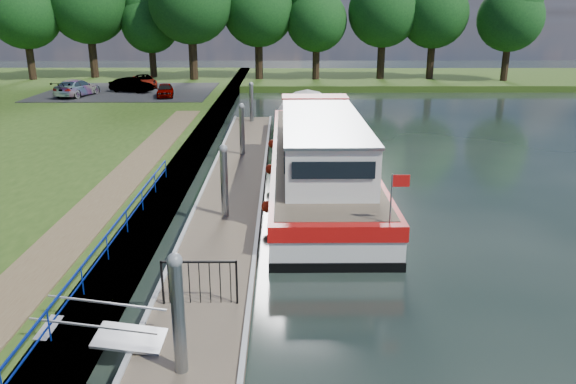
{
  "coord_description": "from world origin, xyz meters",
  "views": [
    {
      "loc": [
        2.03,
        -10.08,
        7.21
      ],
      "look_at": [
        2.2,
        8.04,
        1.4
      ],
      "focal_mm": 35.0,
      "sensor_mm": 36.0,
      "label": 1
    }
  ],
  "objects_px": {
    "barge": "(317,152)",
    "car_c": "(77,88)",
    "pontoon": "(236,184)",
    "car_a": "(165,90)",
    "car_b": "(131,85)",
    "car_d": "(144,81)"
  },
  "relations": [
    {
      "from": "barge",
      "to": "car_c",
      "type": "distance_m",
      "value": 26.94
    },
    {
      "from": "pontoon",
      "to": "car_a",
      "type": "distance_m",
      "value": 22.84
    },
    {
      "from": "barge",
      "to": "car_b",
      "type": "relative_size",
      "value": 5.88
    },
    {
      "from": "barge",
      "to": "car_b",
      "type": "distance_m",
      "value": 26.49
    },
    {
      "from": "car_b",
      "to": "car_c",
      "type": "relative_size",
      "value": 0.79
    },
    {
      "from": "pontoon",
      "to": "barge",
      "type": "relative_size",
      "value": 1.42
    },
    {
      "from": "pontoon",
      "to": "car_b",
      "type": "xyz_separation_m",
      "value": [
        -10.66,
        24.43,
        1.24
      ]
    },
    {
      "from": "barge",
      "to": "car_d",
      "type": "bearing_deg",
      "value": 118.64
    },
    {
      "from": "car_a",
      "to": "barge",
      "type": "bearing_deg",
      "value": -69.76
    },
    {
      "from": "car_a",
      "to": "car_b",
      "type": "distance_m",
      "value": 4.41
    },
    {
      "from": "car_a",
      "to": "car_c",
      "type": "distance_m",
      "value": 7.15
    },
    {
      "from": "pontoon",
      "to": "barge",
      "type": "bearing_deg",
      "value": 30.34
    },
    {
      "from": "car_a",
      "to": "car_b",
      "type": "xyz_separation_m",
      "value": [
        -3.41,
        2.81,
        0.06
      ]
    },
    {
      "from": "car_d",
      "to": "pontoon",
      "type": "bearing_deg",
      "value": -90.24
    },
    {
      "from": "pontoon",
      "to": "car_c",
      "type": "relative_size",
      "value": 6.57
    },
    {
      "from": "car_b",
      "to": "car_d",
      "type": "xyz_separation_m",
      "value": [
        0.37,
        3.09,
        -0.03
      ]
    },
    {
      "from": "barge",
      "to": "car_c",
      "type": "height_order",
      "value": "barge"
    },
    {
      "from": "car_c",
      "to": "car_d",
      "type": "height_order",
      "value": "car_c"
    },
    {
      "from": "car_a",
      "to": "car_d",
      "type": "xyz_separation_m",
      "value": [
        -3.03,
        5.9,
        0.03
      ]
    },
    {
      "from": "car_a",
      "to": "car_c",
      "type": "height_order",
      "value": "car_c"
    },
    {
      "from": "pontoon",
      "to": "car_d",
      "type": "height_order",
      "value": "car_d"
    },
    {
      "from": "barge",
      "to": "car_d",
      "type": "xyz_separation_m",
      "value": [
        -13.88,
        25.42,
        0.31
      ]
    }
  ]
}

